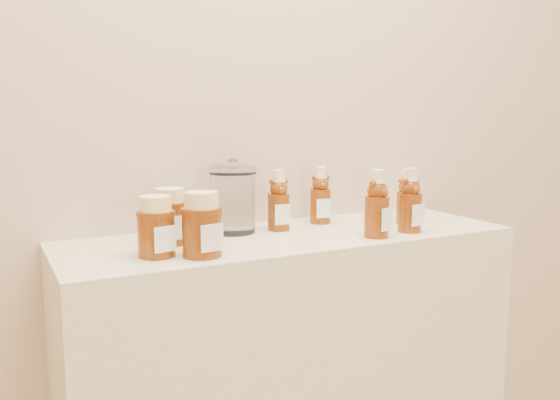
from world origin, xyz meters
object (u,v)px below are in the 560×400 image
display_table (290,395)px  bear_bottle_back_left (279,196)px  glass_canister (233,197)px  bear_bottle_front_left (377,199)px  honey_jar_left (156,226)px

display_table → bear_bottle_back_left: bear_bottle_back_left is taller
glass_canister → display_table: bearing=-37.9°
display_table → bear_bottle_front_left: bearing=-34.6°
bear_bottle_front_left → honey_jar_left: bear_bottle_front_left is taller
bear_bottle_back_left → bear_bottle_front_left: (0.18, -0.20, 0.01)m
display_table → bear_bottle_back_left: bearing=90.1°
bear_bottle_front_left → display_table: bearing=127.4°
display_table → glass_canister: 0.57m
bear_bottle_back_left → honey_jar_left: size_ratio=1.37×
display_table → bear_bottle_back_left: (-0.00, 0.07, 0.54)m
bear_bottle_back_left → display_table: bearing=-82.4°
display_table → bear_bottle_back_left: size_ratio=6.39×
bear_bottle_back_left → bear_bottle_front_left: size_ratio=0.95×
bear_bottle_back_left → bear_bottle_front_left: 0.27m
display_table → honey_jar_left: (-0.38, -0.07, 0.52)m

